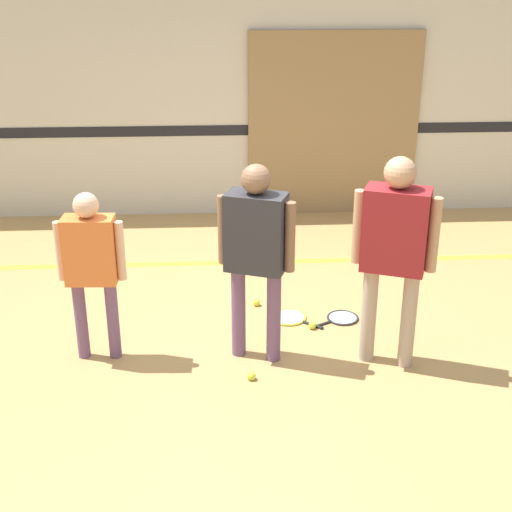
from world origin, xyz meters
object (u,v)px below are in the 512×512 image
Objects in this scene: person_instructor at (256,243)px; person_student_left at (91,259)px; racket_second_spare at (341,318)px; tennis_ball_near_instructor at (251,376)px; tennis_ball_stray_right at (312,325)px; tennis_ball_stray_left at (404,345)px; racket_spare_on_floor at (290,317)px; person_student_right at (395,241)px; tennis_ball_by_spare_racket at (257,302)px.

person_student_left is at bearing -162.86° from person_instructor.
tennis_ball_near_instructor is at bearing 18.61° from racket_second_spare.
person_instructor is 23.66× the size of tennis_ball_stray_right.
person_instructor is 1.52m from tennis_ball_stray_left.
racket_spare_on_floor is 1.03m from tennis_ball_stray_left.
person_student_right is at bearing -48.02° from tennis_ball_stray_right.
tennis_ball_near_instructor reaches higher than racket_spare_on_floor.
tennis_ball_by_spare_racket is at bearing 134.27° from tennis_ball_stray_right.
racket_spare_on_floor is at bearing -43.49° from tennis_ball_by_spare_racket.
tennis_ball_near_instructor and tennis_ball_stray_right have the same top height.
tennis_ball_stray_left is 0.79m from tennis_ball_stray_right.
person_instructor is 1.24m from person_student_left.
person_instructor reaches higher than tennis_ball_near_instructor.
tennis_ball_by_spare_racket is at bearing 34.85° from person_student_left.
tennis_ball_stray_left is at bearing 17.27° from tennis_ball_near_instructor.
person_instructor is at bearing -140.10° from tennis_ball_stray_right.
tennis_ball_by_spare_racket and tennis_ball_stray_right have the same top height.
person_instructor is at bearing -93.48° from tennis_ball_by_spare_racket.
tennis_ball_by_spare_racket and tennis_ball_stray_left have the same top height.
racket_spare_on_floor and racket_second_spare have the same top height.
tennis_ball_near_instructor is at bearing -126.34° from tennis_ball_stray_right.
tennis_ball_near_instructor is at bearing -72.48° from racket_spare_on_floor.
person_student_right is 24.81× the size of tennis_ball_stray_left.
tennis_ball_near_instructor is 1.31m from tennis_ball_stray_left.
person_instructor reaches higher than racket_spare_on_floor.
tennis_ball_stray_left and tennis_ball_stray_right have the same top height.
tennis_ball_stray_right reaches higher than racket_spare_on_floor.
tennis_ball_stray_left is (1.14, -0.82, 0.00)m from tennis_ball_by_spare_racket.
racket_spare_on_floor is at bearing 68.08° from tennis_ball_near_instructor.
person_student_left is at bearing -168.62° from tennis_ball_stray_right.
racket_second_spare is at bearing 16.80° from person_student_left.
tennis_ball_stray_left is (2.42, -0.02, -0.80)m from person_student_left.
racket_spare_on_floor is (0.33, 0.62, -0.96)m from person_instructor.
racket_second_spare is (0.77, 0.57, -0.96)m from person_instructor.
person_instructor is at bearing -177.46° from tennis_ball_stray_left.
person_student_right reaches higher than racket_spare_on_floor.
person_student_left is 0.82× the size of person_student_right.
person_student_left is 20.46× the size of tennis_ball_by_spare_racket.
racket_spare_on_floor is at bearing -34.43° from racket_second_spare.
person_student_left reaches higher than tennis_ball_stray_right.
tennis_ball_stray_right is at bearing 53.66° from tennis_ball_near_instructor.
tennis_ball_by_spare_racket reaches higher than racket_spare_on_floor.
tennis_ball_by_spare_racket is 1.00× the size of tennis_ball_stray_left.
person_student_left reaches higher than racket_spare_on_floor.
person_student_right reaches higher than tennis_ball_by_spare_racket.
person_instructor reaches higher than tennis_ball_stray_left.
racket_second_spare is 0.31m from tennis_ball_stray_right.
person_student_right is 1.70m from tennis_ball_by_spare_racket.
tennis_ball_stray_right is (0.50, 0.42, -0.93)m from person_instructor.
person_instructor is 1.14m from tennis_ball_stray_right.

